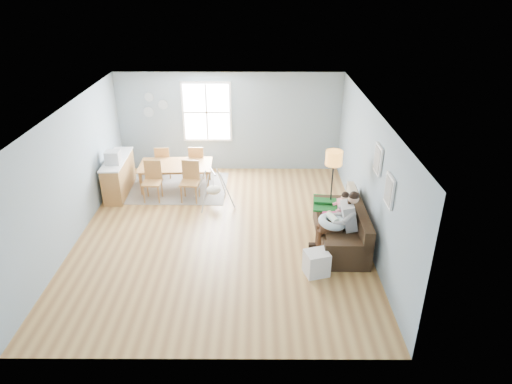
{
  "coord_description": "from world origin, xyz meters",
  "views": [
    {
      "loc": [
        0.76,
        -8.36,
        5.1
      ],
      "look_at": [
        0.73,
        -0.03,
        1.0
      ],
      "focal_mm": 32.0,
      "sensor_mm": 36.0,
      "label": 1
    }
  ],
  "objects_px": {
    "chair_sw": "(153,178)",
    "chair_ne": "(197,160)",
    "floor_lamp": "(333,164)",
    "baby_swing": "(213,189)",
    "toddler": "(340,207)",
    "storage_cube": "(316,263)",
    "chair_se": "(190,178)",
    "monitor": "(113,157)",
    "counter": "(119,175)",
    "father": "(340,220)",
    "dining_table": "(176,176)",
    "chair_nw": "(163,160)",
    "sofa": "(343,230)"
  },
  "relations": [
    {
      "from": "toddler",
      "to": "baby_swing",
      "type": "height_order",
      "value": "toddler"
    },
    {
      "from": "father",
      "to": "floor_lamp",
      "type": "xyz_separation_m",
      "value": [
        -0.03,
        1.05,
        0.72
      ]
    },
    {
      "from": "father",
      "to": "baby_swing",
      "type": "height_order",
      "value": "father"
    },
    {
      "from": "chair_ne",
      "to": "floor_lamp",
      "type": "bearing_deg",
      "value": -37.47
    },
    {
      "from": "monitor",
      "to": "floor_lamp",
      "type": "bearing_deg",
      "value": -14.16
    },
    {
      "from": "dining_table",
      "to": "counter",
      "type": "relative_size",
      "value": 1.1
    },
    {
      "from": "storage_cube",
      "to": "chair_se",
      "type": "relative_size",
      "value": 0.52
    },
    {
      "from": "toddler",
      "to": "chair_sw",
      "type": "xyz_separation_m",
      "value": [
        -4.21,
        1.77,
        -0.16
      ]
    },
    {
      "from": "chair_se",
      "to": "monitor",
      "type": "distance_m",
      "value": 1.88
    },
    {
      "from": "father",
      "to": "counter",
      "type": "distance_m",
      "value": 5.72
    },
    {
      "from": "father",
      "to": "chair_sw",
      "type": "height_order",
      "value": "father"
    },
    {
      "from": "toddler",
      "to": "chair_ne",
      "type": "xyz_separation_m",
      "value": [
        -3.29,
        3.0,
        -0.19
      ]
    },
    {
      "from": "toddler",
      "to": "storage_cube",
      "type": "xyz_separation_m",
      "value": [
        -0.6,
        -1.28,
        -0.48
      ]
    },
    {
      "from": "father",
      "to": "chair_se",
      "type": "relative_size",
      "value": 1.34
    },
    {
      "from": "storage_cube",
      "to": "counter",
      "type": "relative_size",
      "value": 0.31
    },
    {
      "from": "floor_lamp",
      "to": "chair_sw",
      "type": "relative_size",
      "value": 1.77
    },
    {
      "from": "baby_swing",
      "to": "counter",
      "type": "bearing_deg",
      "value": 165.9
    },
    {
      "from": "sofa",
      "to": "counter",
      "type": "bearing_deg",
      "value": 155.93
    },
    {
      "from": "floor_lamp",
      "to": "father",
      "type": "bearing_deg",
      "value": -88.09
    },
    {
      "from": "sofa",
      "to": "toddler",
      "type": "xyz_separation_m",
      "value": [
        -0.07,
        0.2,
        0.42
      ]
    },
    {
      "from": "dining_table",
      "to": "chair_ne",
      "type": "relative_size",
      "value": 1.99
    },
    {
      "from": "dining_table",
      "to": "counter",
      "type": "bearing_deg",
      "value": -171.94
    },
    {
      "from": "father",
      "to": "floor_lamp",
      "type": "relative_size",
      "value": 0.76
    },
    {
      "from": "chair_se",
      "to": "counter",
      "type": "height_order",
      "value": "chair_se"
    },
    {
      "from": "father",
      "to": "floor_lamp",
      "type": "height_order",
      "value": "floor_lamp"
    },
    {
      "from": "father",
      "to": "toddler",
      "type": "distance_m",
      "value": 0.5
    },
    {
      "from": "toddler",
      "to": "chair_sw",
      "type": "distance_m",
      "value": 4.57
    },
    {
      "from": "floor_lamp",
      "to": "baby_swing",
      "type": "distance_m",
      "value": 2.99
    },
    {
      "from": "father",
      "to": "baby_swing",
      "type": "distance_m",
      "value": 3.36
    },
    {
      "from": "floor_lamp",
      "to": "chair_nw",
      "type": "bearing_deg",
      "value": 148.99
    },
    {
      "from": "toddler",
      "to": "dining_table",
      "type": "distance_m",
      "value": 4.46
    },
    {
      "from": "toddler",
      "to": "chair_nw",
      "type": "height_order",
      "value": "toddler"
    },
    {
      "from": "sofa",
      "to": "storage_cube",
      "type": "distance_m",
      "value": 1.27
    },
    {
      "from": "dining_table",
      "to": "monitor",
      "type": "bearing_deg",
      "value": -159.82
    },
    {
      "from": "toddler",
      "to": "counter",
      "type": "xyz_separation_m",
      "value": [
        -5.14,
        2.13,
        -0.25
      ]
    },
    {
      "from": "chair_ne",
      "to": "baby_swing",
      "type": "xyz_separation_m",
      "value": [
        0.57,
        -1.48,
        -0.14
      ]
    },
    {
      "from": "dining_table",
      "to": "chair_nw",
      "type": "height_order",
      "value": "chair_nw"
    },
    {
      "from": "sofa",
      "to": "chair_nw",
      "type": "distance_m",
      "value": 5.35
    },
    {
      "from": "dining_table",
      "to": "chair_sw",
      "type": "relative_size",
      "value": 1.87
    },
    {
      "from": "sofa",
      "to": "chair_ne",
      "type": "relative_size",
      "value": 2.27
    },
    {
      "from": "toddler",
      "to": "monitor",
      "type": "xyz_separation_m",
      "value": [
        -5.11,
        1.82,
        0.36
      ]
    },
    {
      "from": "chair_se",
      "to": "chair_ne",
      "type": "height_order",
      "value": "chair_se"
    },
    {
      "from": "chair_ne",
      "to": "monitor",
      "type": "relative_size",
      "value": 2.71
    },
    {
      "from": "father",
      "to": "monitor",
      "type": "xyz_separation_m",
      "value": [
        -5.05,
        2.31,
        0.37
      ]
    },
    {
      "from": "toddler",
      "to": "monitor",
      "type": "bearing_deg",
      "value": 160.43
    },
    {
      "from": "chair_sw",
      "to": "chair_ne",
      "type": "distance_m",
      "value": 1.54
    },
    {
      "from": "father",
      "to": "dining_table",
      "type": "distance_m",
      "value": 4.69
    },
    {
      "from": "counter",
      "to": "monitor",
      "type": "height_order",
      "value": "monitor"
    },
    {
      "from": "father",
      "to": "counter",
      "type": "relative_size",
      "value": 0.79
    },
    {
      "from": "toddler",
      "to": "monitor",
      "type": "relative_size",
      "value": 2.51
    }
  ]
}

